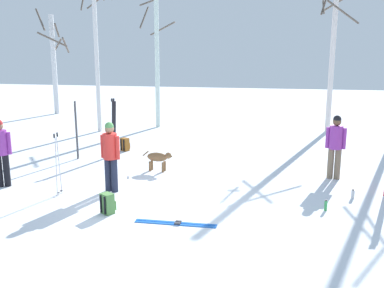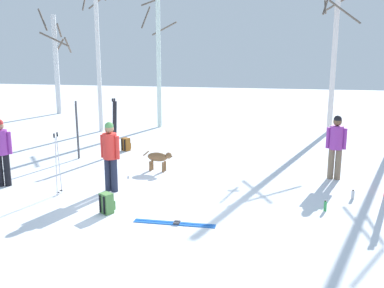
{
  "view_description": "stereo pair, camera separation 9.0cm",
  "coord_description": "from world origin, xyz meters",
  "px_view_note": "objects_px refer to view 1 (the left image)",
  "views": [
    {
      "loc": [
        2.45,
        -8.79,
        3.4
      ],
      "look_at": [
        0.34,
        1.87,
        1.0
      ],
      "focal_mm": 40.3,
      "sensor_mm": 36.0,
      "label": 1
    },
    {
      "loc": [
        2.54,
        -8.78,
        3.4
      ],
      "look_at": [
        0.34,
        1.87,
        1.0
      ],
      "focal_mm": 40.3,
      "sensor_mm": 36.0,
      "label": 2
    }
  ],
  "objects_px": {
    "birch_tree_3": "(333,46)",
    "person_0": "(336,143)",
    "backpack_0": "(125,145)",
    "birch_tree_0": "(54,61)",
    "person_2": "(110,152)",
    "ski_poles_0": "(58,162)",
    "water_bottle_0": "(353,194)",
    "birch_tree_1": "(96,48)",
    "water_bottle_1": "(326,206)",
    "birch_tree_2": "(156,45)",
    "ski_pair_planted_2": "(76,130)",
    "ski_pair_lying_0": "(176,223)",
    "backpack_1": "(108,204)",
    "ski_pair_planted_1": "(114,128)",
    "dog": "(159,158)",
    "person_1": "(1,149)"
  },
  "relations": [
    {
      "from": "birch_tree_3",
      "to": "person_0",
      "type": "bearing_deg",
      "value": -94.6
    },
    {
      "from": "backpack_0",
      "to": "birch_tree_0",
      "type": "height_order",
      "value": "birch_tree_0"
    },
    {
      "from": "person_2",
      "to": "backpack_0",
      "type": "bearing_deg",
      "value": 105.54
    },
    {
      "from": "ski_poles_0",
      "to": "water_bottle_0",
      "type": "height_order",
      "value": "ski_poles_0"
    },
    {
      "from": "birch_tree_1",
      "to": "water_bottle_0",
      "type": "bearing_deg",
      "value": -36.56
    },
    {
      "from": "ski_poles_0",
      "to": "birch_tree_1",
      "type": "bearing_deg",
      "value": 106.42
    },
    {
      "from": "water_bottle_1",
      "to": "birch_tree_2",
      "type": "height_order",
      "value": "birch_tree_2"
    },
    {
      "from": "person_2",
      "to": "birch_tree_2",
      "type": "relative_size",
      "value": 0.25
    },
    {
      "from": "birch_tree_1",
      "to": "ski_pair_planted_2",
      "type": "bearing_deg",
      "value": -75.24
    },
    {
      "from": "ski_pair_lying_0",
      "to": "water_bottle_0",
      "type": "xyz_separation_m",
      "value": [
        3.7,
        2.25,
        0.1
      ]
    },
    {
      "from": "ski_pair_planted_2",
      "to": "ski_poles_0",
      "type": "relative_size",
      "value": 1.23
    },
    {
      "from": "backpack_0",
      "to": "backpack_1",
      "type": "bearing_deg",
      "value": -73.76
    },
    {
      "from": "ski_poles_0",
      "to": "birch_tree_2",
      "type": "bearing_deg",
      "value": 91.24
    },
    {
      "from": "ski_pair_planted_2",
      "to": "birch_tree_2",
      "type": "xyz_separation_m",
      "value": [
        0.91,
        6.06,
        2.68
      ]
    },
    {
      "from": "ski_pair_planted_1",
      "to": "ski_pair_planted_2",
      "type": "relative_size",
      "value": 1.02
    },
    {
      "from": "ski_pair_lying_0",
      "to": "birch_tree_2",
      "type": "bearing_deg",
      "value": 107.55
    },
    {
      "from": "ski_pair_lying_0",
      "to": "birch_tree_0",
      "type": "distance_m",
      "value": 16.79
    },
    {
      "from": "dog",
      "to": "birch_tree_0",
      "type": "bearing_deg",
      "value": 130.58
    },
    {
      "from": "person_0",
      "to": "birch_tree_1",
      "type": "bearing_deg",
      "value": 149.59
    },
    {
      "from": "ski_pair_lying_0",
      "to": "birch_tree_3",
      "type": "height_order",
      "value": "birch_tree_3"
    },
    {
      "from": "dog",
      "to": "birch_tree_2",
      "type": "relative_size",
      "value": 0.13
    },
    {
      "from": "ski_poles_0",
      "to": "person_1",
      "type": "bearing_deg",
      "value": 169.14
    },
    {
      "from": "birch_tree_1",
      "to": "backpack_1",
      "type": "bearing_deg",
      "value": -65.98
    },
    {
      "from": "ski_poles_0",
      "to": "birch_tree_0",
      "type": "xyz_separation_m",
      "value": [
        -6.6,
        12.22,
        1.97
      ]
    },
    {
      "from": "person_1",
      "to": "ski_pair_planted_2",
      "type": "bearing_deg",
      "value": 78.89
    },
    {
      "from": "birch_tree_3",
      "to": "ski_poles_0",
      "type": "bearing_deg",
      "value": -126.5
    },
    {
      "from": "ski_pair_planted_2",
      "to": "water_bottle_0",
      "type": "distance_m",
      "value": 8.28
    },
    {
      "from": "birch_tree_1",
      "to": "birch_tree_3",
      "type": "bearing_deg",
      "value": 10.65
    },
    {
      "from": "ski_pair_lying_0",
      "to": "backpack_0",
      "type": "relative_size",
      "value": 3.76
    },
    {
      "from": "birch_tree_1",
      "to": "backpack_0",
      "type": "bearing_deg",
      "value": -54.53
    },
    {
      "from": "birch_tree_0",
      "to": "dog",
      "type": "bearing_deg",
      "value": -49.42
    },
    {
      "from": "person_1",
      "to": "water_bottle_0",
      "type": "distance_m",
      "value": 8.6
    },
    {
      "from": "ski_pair_planted_1",
      "to": "birch_tree_3",
      "type": "height_order",
      "value": "birch_tree_3"
    },
    {
      "from": "water_bottle_0",
      "to": "ski_pair_planted_2",
      "type": "bearing_deg",
      "value": 164.41
    },
    {
      "from": "person_1",
      "to": "birch_tree_1",
      "type": "relative_size",
      "value": 0.26
    },
    {
      "from": "person_1",
      "to": "dog",
      "type": "xyz_separation_m",
      "value": [
        3.48,
        2.11,
        -0.59
      ]
    },
    {
      "from": "water_bottle_0",
      "to": "water_bottle_1",
      "type": "bearing_deg",
      "value": -127.01
    },
    {
      "from": "water_bottle_1",
      "to": "birch_tree_1",
      "type": "distance_m",
      "value": 11.92
    },
    {
      "from": "dog",
      "to": "backpack_0",
      "type": "xyz_separation_m",
      "value": [
        -1.81,
        2.22,
        -0.17
      ]
    },
    {
      "from": "person_0",
      "to": "birch_tree_3",
      "type": "height_order",
      "value": "birch_tree_3"
    },
    {
      "from": "birch_tree_2",
      "to": "person_2",
      "type": "bearing_deg",
      "value": -81.46
    },
    {
      "from": "person_1",
      "to": "birch_tree_2",
      "type": "height_order",
      "value": "birch_tree_2"
    },
    {
      "from": "ski_pair_planted_1",
      "to": "person_0",
      "type": "bearing_deg",
      "value": -10.84
    },
    {
      "from": "backpack_1",
      "to": "birch_tree_0",
      "type": "relative_size",
      "value": 0.08
    },
    {
      "from": "birch_tree_0",
      "to": "person_0",
      "type": "bearing_deg",
      "value": -36.01
    },
    {
      "from": "dog",
      "to": "ski_pair_lying_0",
      "type": "bearing_deg",
      "value": -69.5
    },
    {
      "from": "backpack_0",
      "to": "birch_tree_1",
      "type": "bearing_deg",
      "value": 125.47
    },
    {
      "from": "dog",
      "to": "water_bottle_0",
      "type": "height_order",
      "value": "dog"
    },
    {
      "from": "person_2",
      "to": "ski_pair_lying_0",
      "type": "distance_m",
      "value": 2.77
    },
    {
      "from": "ski_pair_planted_1",
      "to": "backpack_0",
      "type": "bearing_deg",
      "value": 82.45
    }
  ]
}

